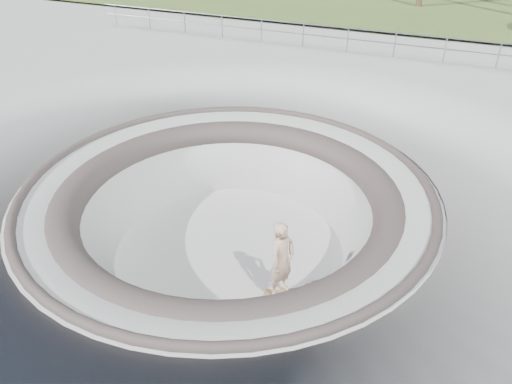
% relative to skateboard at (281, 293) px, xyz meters
% --- Properties ---
extents(ground, '(180.00, 180.00, 0.00)m').
position_rel_skateboard_xyz_m(ground, '(-1.89, 1.16, 1.84)').
color(ground, '#ACADA7').
rests_on(ground, ground).
extents(skate_bowl, '(14.00, 14.00, 4.10)m').
position_rel_skateboard_xyz_m(skate_bowl, '(-1.89, 1.16, 0.01)').
color(skate_bowl, '#ACADA7').
rests_on(skate_bowl, ground).
extents(distant_hills, '(103.20, 45.00, 28.60)m').
position_rel_skateboard_xyz_m(distant_hills, '(1.89, 58.33, -5.18)').
color(distant_hills, brown).
rests_on(distant_hills, ground).
extents(safety_railing, '(25.00, 0.06, 1.03)m').
position_rel_skateboard_xyz_m(safety_railing, '(-1.89, 13.16, 2.53)').
color(safety_railing, gray).
rests_on(safety_railing, ground).
extents(skateboard, '(0.75, 0.40, 0.07)m').
position_rel_skateboard_xyz_m(skateboard, '(0.00, 0.00, 0.00)').
color(skateboard, olive).
rests_on(skateboard, ground).
extents(skater, '(0.67, 0.83, 1.99)m').
position_rel_skateboard_xyz_m(skater, '(0.00, 0.00, 1.01)').
color(skater, tan).
rests_on(skater, skateboard).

